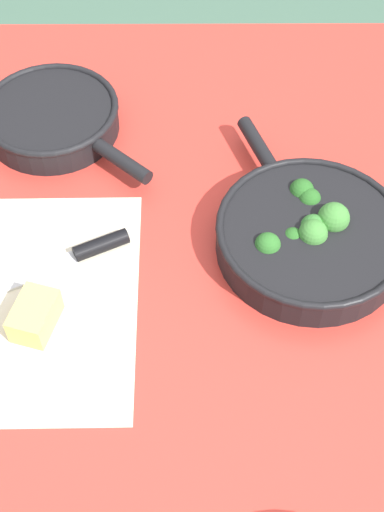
{
  "coord_description": "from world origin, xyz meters",
  "views": [
    {
      "loc": [
        -0.63,
        0.0,
        1.58
      ],
      "look_at": [
        0.0,
        0.0,
        0.74
      ],
      "focal_mm": 50.0,
      "sensor_mm": 36.0,
      "label": 1
    }
  ],
  "objects_px": {
    "wooden_spoon": "(8,95)",
    "cheese_block": "(37,316)",
    "skillet_eggs": "(55,118)",
    "grater_knife": "(69,259)",
    "skillet_broccoli": "(312,234)"
  },
  "relations": [
    {
      "from": "skillet_eggs",
      "to": "wooden_spoon",
      "type": "relative_size",
      "value": 1.02
    },
    {
      "from": "skillet_broccoli",
      "to": "grater_knife",
      "type": "distance_m",
      "value": 0.36
    },
    {
      "from": "skillet_broccoli",
      "to": "grater_knife",
      "type": "xyz_separation_m",
      "value": [
        -0.03,
        0.36,
        -0.02
      ]
    },
    {
      "from": "wooden_spoon",
      "to": "cheese_block",
      "type": "bearing_deg",
      "value": -32.86
    },
    {
      "from": "skillet_eggs",
      "to": "wooden_spoon",
      "type": "distance_m",
      "value": 0.13
    },
    {
      "from": "cheese_block",
      "to": "grater_knife",
      "type": "bearing_deg",
      "value": -16.24
    },
    {
      "from": "skillet_broccoli",
      "to": "cheese_block",
      "type": "relative_size",
      "value": 4.46
    },
    {
      "from": "skillet_eggs",
      "to": "grater_knife",
      "type": "relative_size",
      "value": 1.14
    },
    {
      "from": "skillet_broccoli",
      "to": "cheese_block",
      "type": "height_order",
      "value": "skillet_broccoli"
    },
    {
      "from": "grater_knife",
      "to": "cheese_block",
      "type": "xyz_separation_m",
      "value": [
        -0.11,
        0.03,
        0.01
      ]
    },
    {
      "from": "skillet_broccoli",
      "to": "grater_knife",
      "type": "relative_size",
      "value": 1.5
    },
    {
      "from": "skillet_eggs",
      "to": "cheese_block",
      "type": "height_order",
      "value": "skillet_eggs"
    },
    {
      "from": "skillet_broccoli",
      "to": "grater_knife",
      "type": "height_order",
      "value": "skillet_broccoli"
    },
    {
      "from": "grater_knife",
      "to": "cheese_block",
      "type": "relative_size",
      "value": 2.98
    },
    {
      "from": "skillet_eggs",
      "to": "cheese_block",
      "type": "distance_m",
      "value": 0.4
    }
  ]
}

